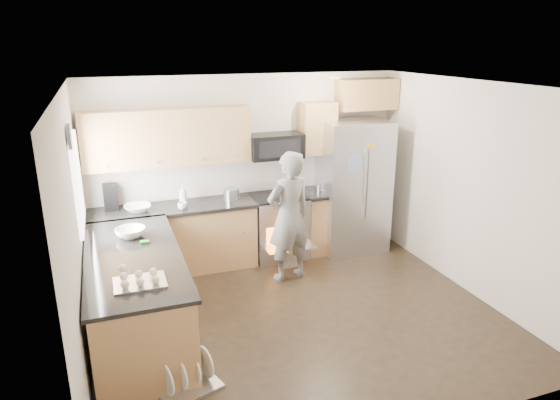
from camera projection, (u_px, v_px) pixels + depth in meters
name	position (u px, v px, depth m)	size (l,w,h in m)	color
ground	(298.00, 315.00, 5.76)	(4.50, 4.50, 0.00)	black
room_shell	(296.00, 175.00, 5.25)	(4.54, 4.04, 2.62)	beige
back_cabinet_run	(212.00, 198.00, 6.84)	(4.45, 0.64, 2.50)	#A77E42
peninsula	(137.00, 295.00, 5.28)	(0.96, 2.36, 1.03)	#A77E42
stove_range	(278.00, 212.00, 7.18)	(0.76, 0.97, 1.79)	#B7B7BC
refrigerator	(353.00, 186.00, 7.39)	(0.99, 0.80, 1.95)	#B7B7BC
person	(289.00, 217.00, 6.43)	(0.63, 0.41, 1.73)	gray
dish_rack	(187.00, 379.00, 4.54)	(0.66, 0.59, 0.34)	#B7B7BC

